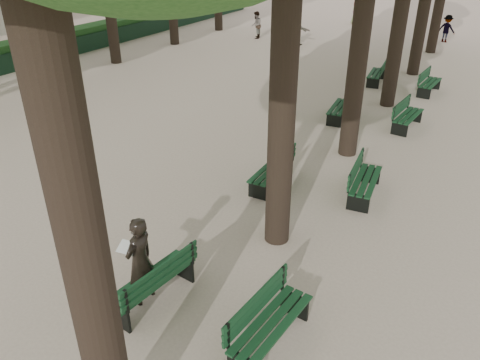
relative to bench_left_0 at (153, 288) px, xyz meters
The scene contains 16 objects.
ground 0.50m from the bench_left_0, 151.09° to the right, with size 120.00×120.00×0.00m, color beige.
bench_left_0 is the anchor object (origin of this frame).
bench_left_1 4.91m from the bench_left_0, 90.00° to the left, with size 0.59×1.81×0.92m.
bench_left_2 10.45m from the bench_left_0, 90.00° to the left, with size 0.74×1.85×0.92m.
bench_left_3 15.44m from the bench_left_0, 90.00° to the left, with size 0.74×1.85×0.92m.
bench_right_0 2.27m from the bench_left_0, ahead, with size 0.77×1.85×0.92m.
bench_right_1 5.96m from the bench_left_0, 67.62° to the left, with size 0.73×1.84×0.92m.
bench_right_2 10.95m from the bench_left_0, 78.05° to the left, with size 0.76×1.85×0.92m.
bench_right_3 15.23m from the bench_left_0, 81.44° to the left, with size 0.73×1.84×0.92m.
man_with_map 0.61m from the bench_left_0, 162.28° to the right, with size 0.61×0.69×1.71m.
pedestrian_d 29.82m from the bench_left_0, 99.76° to the left, with size 0.79×0.32×1.62m, color #262628.
pedestrian_b 26.04m from the bench_left_0, 86.88° to the left, with size 1.00×0.31×1.54m, color #262628.
pedestrian_a 23.32m from the bench_left_0, 112.51° to the left, with size 0.77×0.32×1.58m, color #262628.
pedestrian_e 21.91m from the bench_left_0, 105.96° to the left, with size 1.46×0.31×1.57m, color #262628.
fence 18.78m from the bench_left_0, 144.91° to the left, with size 0.08×42.00×0.90m, color black.
hedge 19.36m from the bench_left_0, 146.10° to the left, with size 1.20×42.00×1.20m, color #194518.
Camera 1 is at (4.80, -4.66, 5.87)m, focal length 35.00 mm.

